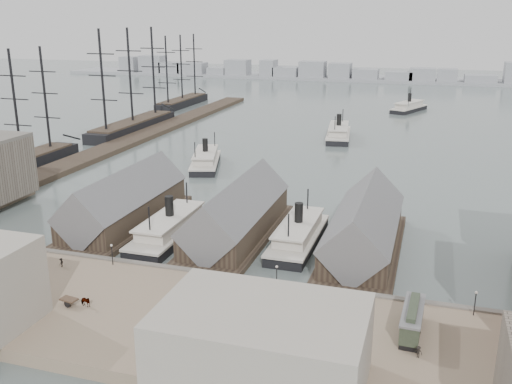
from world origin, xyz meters
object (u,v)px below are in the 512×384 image
(horse_cart_center, at_px, (81,301))
(ferry_docked_west, at_px, (170,228))
(tram, at_px, (412,321))
(horse_cart_right, at_px, (247,331))

(horse_cart_center, bearing_deg, ferry_docked_west, 11.22)
(tram, bearing_deg, horse_cart_right, -158.02)
(horse_cart_right, bearing_deg, horse_cart_center, 61.21)
(horse_cart_right, bearing_deg, tram, -97.89)
(tram, relative_size, horse_cart_right, 2.24)
(ferry_docked_west, xyz_separation_m, horse_cart_center, (1.35, -33.97, 0.57))
(ferry_docked_west, height_order, horse_cart_center, ferry_docked_west)
(tram, height_order, horse_cart_right, tram)
(ferry_docked_west, xyz_separation_m, tram, (49.48, -27.06, 1.64))
(horse_cart_center, relative_size, horse_cart_right, 1.06)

